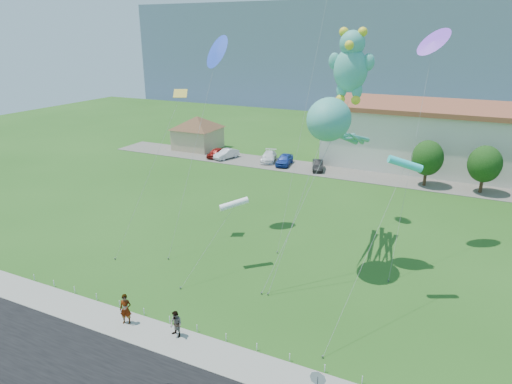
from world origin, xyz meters
The scene contains 23 objects.
ground centered at (0.00, 0.00, 0.00)m, with size 160.00×160.00×0.00m, color #225016.
sidewalk centered at (0.00, -2.75, 0.05)m, with size 80.00×2.50×0.10m, color gray.
parking_strip centered at (0.00, 35.00, 0.03)m, with size 70.00×6.00×0.06m, color #59544C.
hill_ridge centered at (0.00, 120.00, 12.50)m, with size 160.00×50.00×25.00m, color slate.
pavilion centered at (-24.00, 38.00, 3.02)m, with size 9.20×9.20×5.00m.
stop_sign centered at (9.50, -4.21, 1.87)m, with size 0.80×0.07×2.50m.
rope_fence centered at (0.00, -1.30, 0.25)m, with size 26.05×0.05×0.50m.
tree_near centered at (10.00, 34.00, 3.39)m, with size 3.60×3.60×5.47m.
tree_mid centered at (16.00, 34.00, 3.39)m, with size 3.60×3.60×5.47m.
pedestrian_left centered at (-3.32, -2.54, 1.09)m, with size 0.72×0.47×1.97m, color gray.
pedestrian_right centered at (0.22, -2.30, 0.93)m, with size 0.81×0.63×1.66m, color gray.
parked_car_red centered at (-18.76, 34.58, 0.69)m, with size 1.49×3.70×1.26m, color maroon.
parked_car_silver centered at (-17.04, 34.57, 0.73)m, with size 1.42×4.06×1.34m, color silver.
parked_car_white centered at (-10.95, 35.83, 0.72)m, with size 1.86×4.58×1.33m, color white.
parked_car_blue centered at (-8.26, 35.05, 0.80)m, with size 1.74×4.32×1.47m, color #1C3A9A.
parked_car_black centered at (-3.41, 34.70, 0.70)m, with size 1.35×3.87×1.27m, color black.
octopus_kite centered at (5.30, 10.81, 10.70)m, with size 3.66×12.49×12.97m.
teddy_bear_kite centered at (6.05, 11.51, 15.03)m, with size 4.98×8.41×17.45m.
small_kite_white centered at (-1.01, 7.23, 4.97)m, with size 2.01×6.13×5.44m.
small_kite_blue centered at (-6.05, 13.77, 15.23)m, with size 1.80×9.09×16.27m.
small_kite_cyan centered at (10.73, 8.18, 9.21)m, with size 2.49×9.73×9.73m.
small_kite_purple centered at (10.65, 17.73, 16.06)m, with size 1.80×8.97×17.14m.
small_kite_yellow centered at (-8.03, 9.92, 10.86)m, with size 2.86×7.77×12.81m.
Camera 1 is at (14.27, -20.66, 17.04)m, focal length 32.00 mm.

